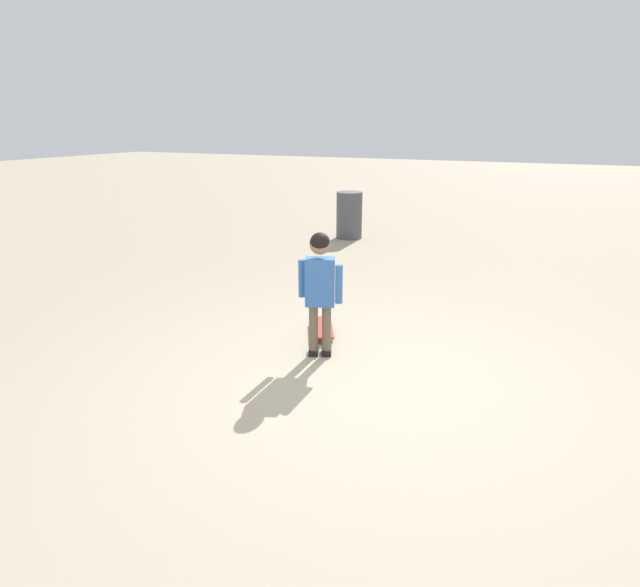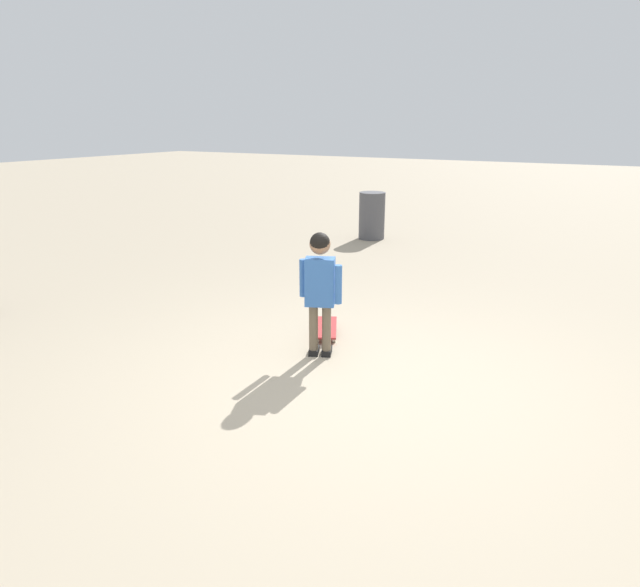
{
  "view_description": "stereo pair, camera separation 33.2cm",
  "coord_description": "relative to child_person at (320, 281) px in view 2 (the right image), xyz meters",
  "views": [
    {
      "loc": [
        1.27,
        -3.51,
        1.91
      ],
      "look_at": [
        -0.56,
        0.43,
        0.55
      ],
      "focal_mm": 31.08,
      "sensor_mm": 36.0,
      "label": 1
    },
    {
      "loc": [
        1.56,
        -3.36,
        1.91
      ],
      "look_at": [
        -0.56,
        0.43,
        0.55
      ],
      "focal_mm": 31.08,
      "sensor_mm": 36.0,
      "label": 2
    }
  ],
  "objects": [
    {
      "name": "child_person",
      "position": [
        0.0,
        0.0,
        0.0
      ],
      "size": [
        0.41,
        0.24,
        1.06
      ],
      "color": "brown",
      "rests_on": "ground"
    },
    {
      "name": "ground_plane",
      "position": [
        0.56,
        -0.43,
        -0.66
      ],
      "size": [
        50.0,
        50.0,
        0.0
      ],
      "primitive_type": "plane",
      "color": "tan"
    },
    {
      "name": "skateboard",
      "position": [
        -0.19,
        0.46,
        -0.6
      ],
      "size": [
        0.42,
        0.58,
        0.07
      ],
      "color": "#B22D2D",
      "rests_on": "ground"
    },
    {
      "name": "trash_bin",
      "position": [
        -1.64,
        4.69,
        -0.27
      ],
      "size": [
        0.43,
        0.43,
        0.78
      ],
      "primitive_type": "cylinder",
      "color": "#4C4C51",
      "rests_on": "ground"
    }
  ]
}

